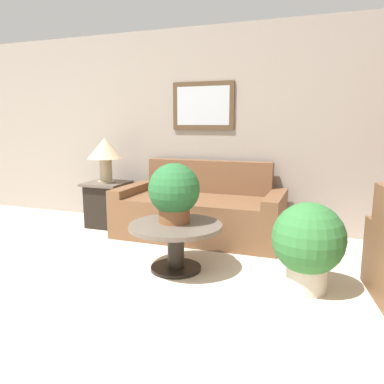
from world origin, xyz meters
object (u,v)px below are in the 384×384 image
(side_table, at_px, (107,204))
(couch_main, at_px, (200,212))
(coffee_table, at_px, (176,237))
(potted_plant_on_table, at_px, (174,192))
(potted_plant_floor, at_px, (308,243))
(table_lamp, at_px, (105,151))

(side_table, bearing_deg, couch_main, -0.33)
(coffee_table, distance_m, potted_plant_on_table, 0.43)
(side_table, xyz_separation_m, potted_plant_floor, (2.66, -1.18, 0.11))
(side_table, height_order, table_lamp, table_lamp)
(side_table, relative_size, potted_plant_on_table, 1.07)
(side_table, distance_m, potted_plant_on_table, 1.84)
(table_lamp, bearing_deg, side_table, 0.00)
(coffee_table, xyz_separation_m, potted_plant_floor, (1.19, -0.04, 0.09))
(couch_main, bearing_deg, coffee_table, -82.89)
(coffee_table, height_order, table_lamp, table_lamp)
(table_lamp, relative_size, potted_plant_floor, 0.79)
(table_lamp, distance_m, potted_plant_on_table, 1.81)
(table_lamp, xyz_separation_m, potted_plant_on_table, (1.43, -1.07, -0.27))
(coffee_table, distance_m, table_lamp, 1.98)
(table_lamp, bearing_deg, potted_plant_floor, -23.80)
(couch_main, xyz_separation_m, side_table, (-1.33, 0.01, 0.01))
(couch_main, bearing_deg, potted_plant_floor, -41.18)
(potted_plant_on_table, bearing_deg, side_table, 143.17)
(coffee_table, height_order, side_table, side_table)
(table_lamp, bearing_deg, potted_plant_on_table, -36.83)
(coffee_table, bearing_deg, couch_main, 97.11)
(side_table, height_order, potted_plant_floor, potted_plant_floor)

